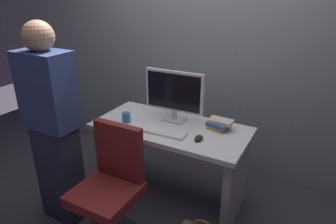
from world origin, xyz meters
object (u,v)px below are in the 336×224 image
keyboard (161,131)px  book_stack (219,124)px  desk (171,149)px  cup_near_keyboard (126,117)px  monitor (174,93)px  office_chair (111,194)px  person_at_desk (53,127)px  mouse (199,138)px

keyboard → book_stack: (0.40, 0.29, 0.03)m
desk → cup_near_keyboard: bearing=-164.1°
monitor → keyboard: 0.36m
office_chair → cup_near_keyboard: office_chair is taller
person_at_desk → mouse: bearing=28.5°
cup_near_keyboard → mouse: bearing=-0.8°
monitor → mouse: 0.48m
office_chair → keyboard: size_ratio=2.19×
monitor → cup_near_keyboard: monitor is taller
cup_near_keyboard → person_at_desk: bearing=-118.1°
desk → person_at_desk: (-0.68, -0.66, 0.34)m
person_at_desk → monitor: person_at_desk is taller
person_at_desk → monitor: bearing=50.1°
book_stack → person_at_desk: bearing=-142.9°
person_at_desk → cup_near_keyboard: person_at_desk is taller
office_chair → person_at_desk: person_at_desk is taller
office_chair → cup_near_keyboard: 0.71m
mouse → book_stack: book_stack is taller
monitor → office_chair: bearing=-97.9°
office_chair → mouse: size_ratio=9.40×
desk → keyboard: 0.28m
book_stack → cup_near_keyboard: bearing=-161.6°
cup_near_keyboard → keyboard: bearing=-5.8°
cup_near_keyboard → desk: bearing=15.9°
desk → person_at_desk: size_ratio=0.82×
person_at_desk → office_chair: bearing=-2.2°
person_at_desk → book_stack: person_at_desk is taller
person_at_desk → cup_near_keyboard: 0.62m
keyboard → monitor: bearing=91.9°
desk → person_at_desk: 1.00m
desk → mouse: (0.31, -0.12, 0.25)m
office_chair → monitor: size_ratio=1.74×
desk → book_stack: size_ratio=6.13×
monitor → book_stack: 0.47m
cup_near_keyboard → office_chair: bearing=-66.7°
person_at_desk → keyboard: 0.84m
desk → book_stack: (0.38, 0.15, 0.27)m
desk → keyboard: bearing=-95.4°
keyboard → mouse: 0.33m
mouse → desk: bearing=158.9°
desk → cup_near_keyboard: size_ratio=15.26×
office_chair → cup_near_keyboard: bearing=113.3°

